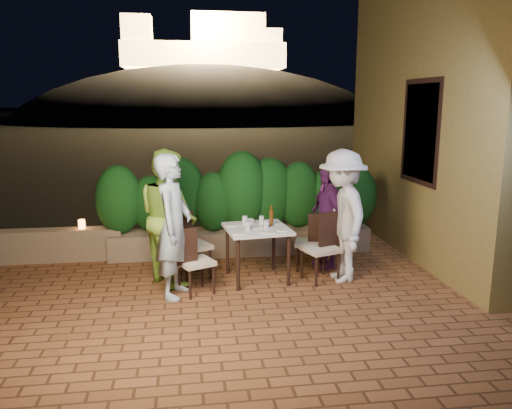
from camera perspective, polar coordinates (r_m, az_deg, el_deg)
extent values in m
plane|color=black|center=(6.09, -1.08, -12.15)|extent=(400.00, 400.00, 0.00)
cube|color=brown|center=(6.57, -1.62, -10.84)|extent=(7.00, 6.00, 0.15)
cube|color=olive|center=(8.66, 21.91, 11.26)|extent=(1.60, 5.00, 5.00)
cube|color=black|center=(7.86, 18.47, 7.88)|extent=(0.08, 1.00, 1.40)
cube|color=black|center=(7.86, 18.41, 7.88)|extent=(0.06, 1.15, 1.55)
cube|color=#7A644E|center=(8.19, -1.67, -4.19)|extent=(4.20, 0.55, 0.40)
cube|color=#7A644E|center=(8.41, -22.51, -4.33)|extent=(2.20, 0.30, 0.50)
ellipsoid|color=black|center=(65.90, -5.77, 6.05)|extent=(52.00, 40.00, 22.00)
cylinder|color=white|center=(6.55, -2.06, -3.23)|extent=(0.24, 0.24, 0.01)
cylinder|color=white|center=(6.96, -2.84, -2.33)|extent=(0.22, 0.22, 0.01)
cylinder|color=white|center=(6.73, 2.83, -2.84)|extent=(0.24, 0.24, 0.01)
cylinder|color=white|center=(7.10, 1.96, -2.04)|extent=(0.22, 0.22, 0.01)
cylinder|color=white|center=(6.84, -0.05, -2.57)|extent=(0.23, 0.23, 0.01)
cylinder|color=white|center=(6.60, 1.43, -3.12)|extent=(0.22, 0.22, 0.01)
cylinder|color=silver|center=(6.68, -0.92, -2.47)|extent=(0.07, 0.07, 0.12)
cylinder|color=silver|center=(6.98, -1.29, -1.82)|extent=(0.07, 0.07, 0.12)
cylinder|color=silver|center=(6.79, 1.18, -2.28)|extent=(0.06, 0.06, 0.11)
cylinder|color=silver|center=(7.00, 0.65, -1.79)|extent=(0.07, 0.07, 0.12)
imported|color=white|center=(7.10, -0.88, -1.92)|extent=(0.20, 0.20, 0.04)
imported|color=#9FB8CD|center=(6.32, -9.40, -2.48)|extent=(0.60, 0.76, 1.82)
imported|color=#8CC33C|center=(6.85, -9.98, -1.35)|extent=(1.04, 1.12, 1.84)
imported|color=silver|center=(6.91, 9.79, -1.30)|extent=(0.71, 1.20, 1.82)
imported|color=#692775|center=(7.46, 8.12, -1.44)|extent=(0.53, 0.95, 1.52)
cylinder|color=orange|center=(8.22, -19.29, -2.15)|extent=(0.10, 0.10, 0.14)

